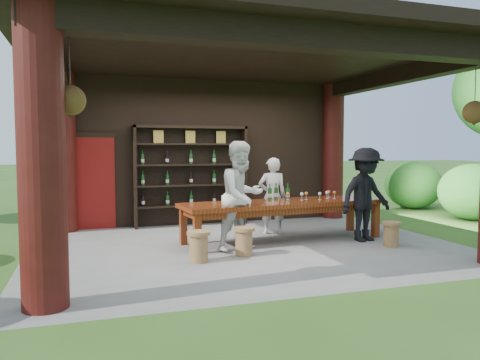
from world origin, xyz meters
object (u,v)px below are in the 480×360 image
object	(u,v)px
tasting_table	(283,207)
host	(272,196)
stool_far_left	(199,246)
napkin_basket	(233,200)
stool_near_left	(244,241)
stool_near_right	(391,233)
wine_shelf	(191,176)
guest_woman	(242,196)
guest_man	(366,195)

from	to	relation	value
tasting_table	host	distance (m)	0.75
stool_far_left	napkin_basket	bearing A→B (deg)	48.67
stool_near_left	stool_near_right	distance (m)	2.71
napkin_basket	stool_near_right	bearing A→B (deg)	-19.65
wine_shelf	tasting_table	xyz separation A→B (m)	(1.28, -2.24, -0.48)
wine_shelf	stool_near_right	world-z (taller)	wine_shelf
stool_near_right	stool_far_left	size ratio (longest dim) A/B	0.93
wine_shelf	stool_near_right	size ratio (longest dim) A/B	5.73
host	guest_woman	bearing A→B (deg)	62.28
host	napkin_basket	distance (m)	1.40
stool_near_left	guest_woman	size ratio (longest dim) A/B	0.25
wine_shelf	stool_near_left	world-z (taller)	wine_shelf
napkin_basket	wine_shelf	bearing A→B (deg)	95.95
stool_near_left	stool_far_left	xyz separation A→B (m)	(-0.79, -0.18, 0.01)
wine_shelf	napkin_basket	xyz separation A→B (m)	(0.25, -2.38, -0.30)
wine_shelf	stool_near_left	size ratio (longest dim) A/B	5.49
guest_man	tasting_table	bearing A→B (deg)	149.01
tasting_table	stool_near_left	size ratio (longest dim) A/B	8.61
stool_far_left	guest_man	distance (m)	3.44
stool_near_left	stool_far_left	bearing A→B (deg)	-167.11
host	stool_near_left	bearing A→B (deg)	67.60
host	stool_near_right	bearing A→B (deg)	142.97
stool_near_right	napkin_basket	bearing A→B (deg)	160.35
tasting_table	host	xyz separation A→B (m)	(0.07, 0.73, 0.14)
tasting_table	napkin_basket	distance (m)	1.05
wine_shelf	stool_near_right	bearing A→B (deg)	-49.02
host	guest_man	xyz separation A→B (m)	(1.37, -1.24, 0.10)
guest_woman	guest_man	world-z (taller)	guest_woman
stool_near_left	guest_woman	xyz separation A→B (m)	(0.10, 0.41, 0.69)
guest_woman	napkin_basket	xyz separation A→B (m)	(-0.03, 0.39, -0.11)
tasting_table	guest_man	distance (m)	1.55
napkin_basket	stool_far_left	bearing A→B (deg)	-131.33
tasting_table	stool_near_left	world-z (taller)	tasting_table
stool_near_left	napkin_basket	distance (m)	0.98
host	guest_woman	world-z (taller)	guest_woman
host	napkin_basket	world-z (taller)	host
stool_far_left	guest_woman	bearing A→B (deg)	33.44
guest_woman	guest_man	xyz separation A→B (m)	(2.44, 0.02, -0.06)
stool_near_right	guest_man	distance (m)	0.88
stool_near_left	guest_woman	bearing A→B (deg)	76.42
stool_near_right	tasting_table	bearing A→B (deg)	146.17
guest_man	napkin_basket	size ratio (longest dim) A/B	6.73
tasting_table	stool_near_right	size ratio (longest dim) A/B	8.99
wine_shelf	stool_far_left	bearing A→B (deg)	-100.30
guest_man	stool_near_right	bearing A→B (deg)	-86.01
host	napkin_basket	size ratio (longest dim) A/B	5.95
wine_shelf	guest_man	xyz separation A→B (m)	(2.72, -2.75, -0.25)
tasting_table	guest_man	bearing A→B (deg)	-19.17
tasting_table	guest_woman	xyz separation A→B (m)	(-1.00, -0.52, 0.29)
tasting_table	guest_man	xyz separation A→B (m)	(1.45, -0.50, 0.24)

